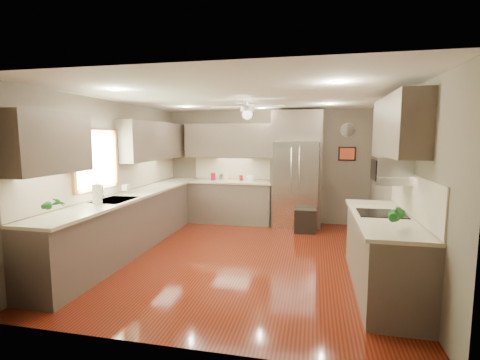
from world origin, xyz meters
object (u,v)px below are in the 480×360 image
at_px(soap_bottle, 127,187).
at_px(refrigerator, 296,171).
at_px(potted_plant_left, 53,204).
at_px(bowl, 250,180).
at_px(canister_c, 226,176).
at_px(canister_a, 213,177).
at_px(potted_plant_right, 397,215).
at_px(canister_b, 221,177).
at_px(microwave, 391,170).
at_px(stool, 305,220).
at_px(canister_d, 241,178).
at_px(paper_towel, 97,195).

height_order(soap_bottle, refrigerator, refrigerator).
bearing_deg(potted_plant_left, bowl, 66.83).
bearing_deg(potted_plant_left, canister_c, 74.31).
distance_m(canister_a, potted_plant_right, 4.77).
height_order(canister_b, bowl, canister_b).
relative_size(refrigerator, microwave, 4.45).
distance_m(canister_b, potted_plant_right, 4.70).
bearing_deg(bowl, canister_b, 173.94).
height_order(canister_c, soap_bottle, soap_bottle).
xyz_separation_m(refrigerator, stool, (0.22, -0.43, -0.95)).
bearing_deg(canister_b, potted_plant_left, -104.13).
distance_m(microwave, stool, 2.82).
bearing_deg(canister_d, potted_plant_left, -110.00).
distance_m(soap_bottle, stool, 3.49).
distance_m(potted_plant_left, paper_towel, 0.82).
bearing_deg(microwave, soap_bottle, 170.69).
height_order(canister_c, stool, canister_c).
distance_m(canister_d, potted_plant_left, 4.24).
bearing_deg(canister_b, microwave, -43.01).
height_order(canister_a, potted_plant_left, potted_plant_left).
distance_m(canister_d, refrigerator, 1.23).
distance_m(canister_c, canister_d, 0.34).
bearing_deg(stool, microwave, -64.08).
bearing_deg(potted_plant_left, soap_bottle, 93.28).
relative_size(canister_c, potted_plant_left, 0.50).
relative_size(potted_plant_right, stool, 0.61).
xyz_separation_m(refrigerator, microwave, (1.33, -2.71, 0.29)).
bearing_deg(stool, soap_bottle, -151.77).
distance_m(canister_a, canister_c, 0.29).
xyz_separation_m(potted_plant_left, microwave, (3.99, 1.18, 0.38)).
bearing_deg(soap_bottle, potted_plant_right, -21.75).
bearing_deg(potted_plant_right, bowl, 121.36).
xyz_separation_m(canister_a, soap_bottle, (-0.93, -2.06, 0.03)).
distance_m(potted_plant_left, microwave, 4.18).
height_order(canister_d, microwave, microwave).
bearing_deg(bowl, potted_plant_left, -113.17).
bearing_deg(bowl, paper_towel, -118.16).
bearing_deg(refrigerator, soap_bottle, -143.70).
xyz_separation_m(canister_c, stool, (1.78, -0.49, -0.79)).
distance_m(canister_d, soap_bottle, 2.64).
distance_m(canister_b, potted_plant_left, 4.10).
bearing_deg(canister_c, bowl, -4.84).
xyz_separation_m(canister_a, stool, (2.06, -0.45, -0.78)).
bearing_deg(canister_a, microwave, -40.78).
height_order(bowl, refrigerator, refrigerator).
bearing_deg(stool, potted_plant_left, -129.83).
distance_m(potted_plant_left, bowl, 4.24).
relative_size(canister_a, potted_plant_left, 0.53).
xyz_separation_m(canister_c, paper_towel, (-1.09, -3.13, 0.05)).
bearing_deg(soap_bottle, paper_towel, -82.97).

